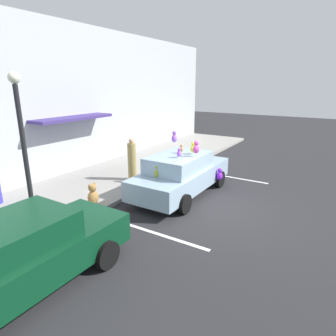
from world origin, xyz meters
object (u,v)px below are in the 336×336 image
(teddy_bear_on_sidewalk, at_px, (93,195))
(pedestrian_walking_past, at_px, (132,161))
(parked_sedan_behind, at_px, (20,256))
(plush_covered_car, at_px, (181,173))
(street_lamp_post, at_px, (23,139))

(teddy_bear_on_sidewalk, relative_size, pedestrian_walking_past, 0.43)
(parked_sedan_behind, bearing_deg, plush_covered_car, -0.59)
(teddy_bear_on_sidewalk, bearing_deg, pedestrian_walking_past, 11.34)
(parked_sedan_behind, xyz_separation_m, pedestrian_walking_past, (6.19, 2.25, 0.15))
(parked_sedan_behind, height_order, pedestrian_walking_past, pedestrian_walking_past)
(plush_covered_car, bearing_deg, parked_sedan_behind, 179.41)
(teddy_bear_on_sidewalk, bearing_deg, plush_covered_car, -33.84)
(street_lamp_post, relative_size, pedestrian_walking_past, 2.38)
(plush_covered_car, height_order, pedestrian_walking_past, plush_covered_car)
(teddy_bear_on_sidewalk, bearing_deg, parked_sedan_behind, -153.99)
(pedestrian_walking_past, bearing_deg, parked_sedan_behind, -160.05)
(plush_covered_car, distance_m, parked_sedan_behind, 6.14)
(street_lamp_post, bearing_deg, teddy_bear_on_sidewalk, -1.95)
(plush_covered_car, height_order, parked_sedan_behind, plush_covered_car)
(pedestrian_walking_past, bearing_deg, teddy_bear_on_sidewalk, -168.66)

